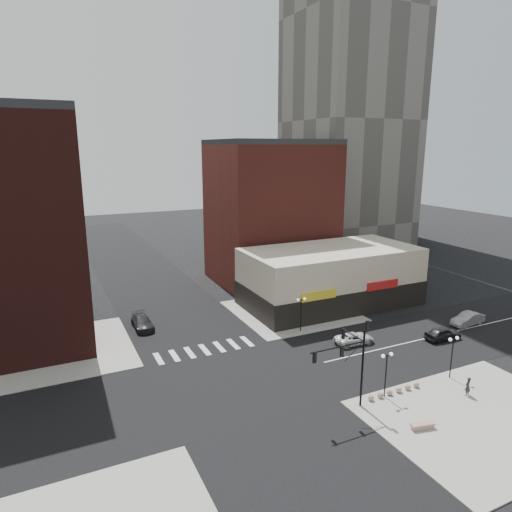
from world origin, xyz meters
TOP-DOWN VIEW (x-y plane):
  - ground at (0.00, 0.00)m, footprint 240.00×240.00m
  - road_ew at (0.00, 0.00)m, footprint 200.00×14.00m
  - road_ns at (0.00, 0.00)m, footprint 14.00×200.00m
  - sidewalk_nw at (-14.50, 14.50)m, footprint 15.00×15.00m
  - sidewalk_ne at (14.50, 14.50)m, footprint 15.00×15.00m
  - sidewalk_se at (16.00, -14.00)m, footprint 18.00×14.00m
  - building_nw at (-19.00, 18.50)m, footprint 16.00×15.00m
  - building_ne_midrise at (19.00, 29.50)m, footprint 18.00×15.00m
  - tower_near at (40.00, 38.00)m, footprint 20.00×20.00m
  - tower_far at (60.00, 56.00)m, footprint 18.00×18.00m
  - building_ne_row at (21.00, 15.00)m, footprint 24.20×12.20m
  - traffic_signal at (7.24, -7.83)m, footprint 5.59×3.09m
  - street_lamp_se_a at (11.00, -8.00)m, footprint 1.22×0.32m
  - street_lamp_se_b at (19.00, -8.00)m, footprint 1.22×0.32m
  - street_lamp_ne at (12.00, 8.00)m, footprint 1.22×0.32m
  - bollard_row at (12.13, -8.00)m, footprint 5.79×0.54m
  - white_suv at (15.70, 2.47)m, footprint 4.66×2.36m
  - dark_sedan_east at (25.59, -1.05)m, footprint 4.50×2.00m
  - silver_sedan at (31.91, 0.88)m, footprint 4.83×2.00m
  - dark_sedan_north at (-4.93, 17.34)m, footprint 2.15×5.23m
  - pedestrian at (17.79, -10.99)m, footprint 0.71×0.55m
  - stone_bench at (10.50, -12.98)m, footprint 2.06×1.00m

SIDE VIEW (x-z plane):
  - ground at x=0.00m, z-range 0.00..0.00m
  - road_ew at x=0.00m, z-range 0.00..0.02m
  - road_ns at x=0.00m, z-range 0.00..0.02m
  - sidewalk_nw at x=-14.50m, z-range 0.00..0.12m
  - sidewalk_ne at x=14.50m, z-range 0.00..0.12m
  - sidewalk_se at x=16.00m, z-range 0.00..0.12m
  - stone_bench at x=10.50m, z-range 0.14..0.60m
  - bollard_row at x=12.13m, z-range 0.12..0.66m
  - white_suv at x=15.70m, z-range 0.00..1.26m
  - dark_sedan_east at x=25.59m, z-range 0.00..1.50m
  - dark_sedan_north at x=-4.93m, z-range 0.00..1.52m
  - silver_sedan at x=31.91m, z-range 0.00..1.56m
  - pedestrian at x=17.79m, z-range 0.12..1.86m
  - street_lamp_se_a at x=11.00m, z-range 1.21..5.37m
  - street_lamp_se_b at x=19.00m, z-range 1.21..5.37m
  - street_lamp_ne at x=12.00m, z-range 1.21..5.37m
  - building_ne_row at x=21.00m, z-range -0.70..7.30m
  - traffic_signal at x=7.24m, z-range 1.07..8.85m
  - building_ne_midrise at x=19.00m, z-range 0.00..22.00m
  - building_nw at x=-19.00m, z-range 0.00..25.00m
  - tower_far at x=60.00m, z-range 0.00..82.00m
  - tower_near at x=40.00m, z-range 0.00..90.00m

